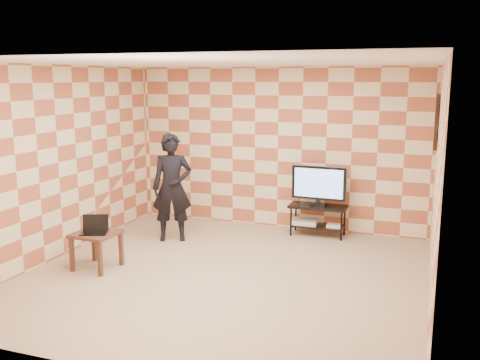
{
  "coord_description": "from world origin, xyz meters",
  "views": [
    {
      "loc": [
        2.4,
        -6.12,
        2.52
      ],
      "look_at": [
        0.0,
        0.6,
        1.15
      ],
      "focal_mm": 40.0,
      "sensor_mm": 36.0,
      "label": 1
    }
  ],
  "objects_px": {
    "tv_stand": "(318,214)",
    "side_table": "(96,239)",
    "tv": "(319,184)",
    "person": "(172,187)"
  },
  "relations": [
    {
      "from": "tv",
      "to": "person",
      "type": "relative_size",
      "value": 0.52
    },
    {
      "from": "tv_stand",
      "to": "person",
      "type": "bearing_deg",
      "value": -154.7
    },
    {
      "from": "tv_stand",
      "to": "tv",
      "type": "xyz_separation_m",
      "value": [
        0.0,
        -0.0,
        0.49
      ]
    },
    {
      "from": "person",
      "to": "tv_stand",
      "type": "bearing_deg",
      "value": 1.18
    },
    {
      "from": "tv_stand",
      "to": "tv",
      "type": "bearing_deg",
      "value": -88.09
    },
    {
      "from": "tv_stand",
      "to": "person",
      "type": "distance_m",
      "value": 2.38
    },
    {
      "from": "tv",
      "to": "side_table",
      "type": "height_order",
      "value": "tv"
    },
    {
      "from": "tv_stand",
      "to": "side_table",
      "type": "distance_m",
      "value": 3.52
    },
    {
      "from": "person",
      "to": "side_table",
      "type": "bearing_deg",
      "value": -128.09
    },
    {
      "from": "tv_stand",
      "to": "side_table",
      "type": "bearing_deg",
      "value": -134.73
    }
  ]
}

